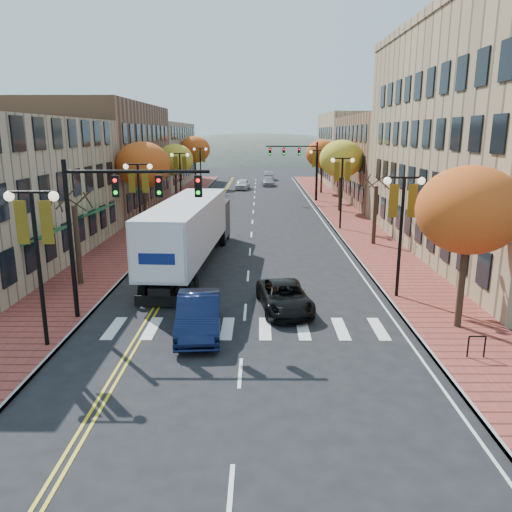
{
  "coord_description": "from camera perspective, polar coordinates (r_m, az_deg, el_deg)",
  "views": [
    {
      "loc": [
        0.66,
        -17.72,
        8.06
      ],
      "look_at": [
        0.49,
        5.91,
        2.2
      ],
      "focal_mm": 35.0,
      "sensor_mm": 36.0,
      "label": 1
    }
  ],
  "objects": [
    {
      "name": "lamp_left_c",
      "position": [
        52.5,
        -8.66,
        9.66
      ],
      "size": [
        1.96,
        0.36,
        6.05
      ],
      "color": "black",
      "rests_on": "ground"
    },
    {
      "name": "navy_sedan",
      "position": [
        20.72,
        -6.55,
        -6.64
      ],
      "size": [
        2.11,
        5.07,
        1.63
      ],
      "primitive_type": "imported",
      "rotation": [
        0.0,
        0.0,
        0.08
      ],
      "color": "black",
      "rests_on": "ground"
    },
    {
      "name": "car_far_oncoming",
      "position": [
        88.49,
        1.44,
        9.19
      ],
      "size": [
        1.65,
        4.63,
        1.52
      ],
      "primitive_type": "imported",
      "rotation": [
        0.0,
        0.0,
        3.13
      ],
      "color": "#A0A0A7",
      "rests_on": "ground"
    },
    {
      "name": "lamp_left_a",
      "position": [
        19.87,
        -23.85,
        1.8
      ],
      "size": [
        1.96,
        0.36,
        6.05
      ],
      "color": "black",
      "rests_on": "ground"
    },
    {
      "name": "lamp_left_d",
      "position": [
        70.3,
        -6.37,
        10.77
      ],
      "size": [
        1.96,
        0.36,
        6.05
      ],
      "color": "black",
      "rests_on": "ground"
    },
    {
      "name": "car_far_silver",
      "position": [
        78.22,
        1.4,
        8.51
      ],
      "size": [
        2.0,
        4.72,
        1.36
      ],
      "primitive_type": "imported",
      "rotation": [
        0.0,
        0.0,
        0.02
      ],
      "color": "#939299",
      "rests_on": "ground"
    },
    {
      "name": "semi_truck",
      "position": [
        30.78,
        -7.34,
        3.32
      ],
      "size": [
        3.69,
        16.92,
        4.2
      ],
      "rotation": [
        0.0,
        0.0,
        -0.06
      ],
      "color": "black",
      "rests_on": "ground"
    },
    {
      "name": "sidewalk_left",
      "position": [
        51.76,
        -10.39,
        4.83
      ],
      "size": [
        4.0,
        85.0,
        0.15
      ],
      "primitive_type": "cube",
      "color": "brown",
      "rests_on": "ground"
    },
    {
      "name": "black_suv",
      "position": [
        23.24,
        3.27,
        -4.69
      ],
      "size": [
        2.79,
        4.94,
        1.3
      ],
      "primitive_type": "imported",
      "rotation": [
        0.0,
        0.0,
        0.14
      ],
      "color": "black",
      "rests_on": "ground"
    },
    {
      "name": "tree_right_b",
      "position": [
        37.14,
        13.42,
        4.55
      ],
      "size": [
        0.28,
        0.28,
        4.2
      ],
      "color": "#382619",
      "rests_on": "sidewalk_right"
    },
    {
      "name": "building_left_far",
      "position": [
        80.75,
        -12.47,
        11.26
      ],
      "size": [
        12.0,
        26.0,
        9.5
      ],
      "primitive_type": "cube",
      "color": "#9E8966",
      "rests_on": "ground"
    },
    {
      "name": "building_right_far",
      "position": [
        83.69,
        12.99,
        11.83
      ],
      "size": [
        15.0,
        20.0,
        11.0
      ],
      "primitive_type": "cube",
      "color": "#9E8966",
      "rests_on": "ground"
    },
    {
      "name": "tree_left_a",
      "position": [
        28.08,
        -19.72,
        1.16
      ],
      "size": [
        0.28,
        0.28,
        4.2
      ],
      "color": "#382619",
      "rests_on": "sidewalk_left"
    },
    {
      "name": "tree_right_a",
      "position": [
        21.63,
        23.18,
        4.81
      ],
      "size": [
        4.16,
        4.16,
        6.69
      ],
      "color": "#382619",
      "rests_on": "sidewalk_right"
    },
    {
      "name": "traffic_mast_far",
      "position": [
        60.0,
        5.1,
        10.88
      ],
      "size": [
        6.1,
        0.34,
        7.0
      ],
      "color": "black",
      "rests_on": "ground"
    },
    {
      "name": "tree_right_d",
      "position": [
        68.29,
        7.57,
        11.49
      ],
      "size": [
        4.35,
        4.35,
        7.0
      ],
      "color": "#382619",
      "rests_on": "sidewalk_right"
    },
    {
      "name": "tree_left_b",
      "position": [
        42.9,
        -12.81,
        10.1
      ],
      "size": [
        4.48,
        4.48,
        7.21
      ],
      "color": "#382619",
      "rests_on": "sidewalk_left"
    },
    {
      "name": "building_left_mid",
      "position": [
        56.61,
        -18.09,
        10.67
      ],
      "size": [
        12.0,
        24.0,
        11.0
      ],
      "primitive_type": "cube",
      "color": "brown",
      "rests_on": "ground"
    },
    {
      "name": "lamp_right_a",
      "position": [
        24.98,
        16.36,
        4.69
      ],
      "size": [
        1.96,
        0.36,
        6.05
      ],
      "color": "black",
      "rests_on": "ground"
    },
    {
      "name": "lamp_right_b",
      "position": [
        42.45,
        9.79,
        8.64
      ],
      "size": [
        1.96,
        0.36,
        6.05
      ],
      "color": "black",
      "rests_on": "ground"
    },
    {
      "name": "ground",
      "position": [
        19.48,
        -1.59,
        -10.52
      ],
      "size": [
        200.0,
        200.0,
        0.0
      ],
      "primitive_type": "plane",
      "color": "black",
      "rests_on": "ground"
    },
    {
      "name": "lamp_right_c",
      "position": [
        60.23,
        7.04,
        10.24
      ],
      "size": [
        1.96,
        0.36,
        6.05
      ],
      "color": "black",
      "rests_on": "ground"
    },
    {
      "name": "sidewalk_right",
      "position": [
        51.53,
        9.75,
        4.81
      ],
      "size": [
        4.0,
        85.0,
        0.15
      ],
      "primitive_type": "cube",
      "color": "brown",
      "rests_on": "ground"
    },
    {
      "name": "lamp_left_b",
      "position": [
        34.9,
        -13.23,
        7.37
      ],
      "size": [
        1.96,
        0.36,
        6.05
      ],
      "color": "black",
      "rests_on": "ground"
    },
    {
      "name": "car_far_white",
      "position": [
        73.14,
        -1.55,
        8.2
      ],
      "size": [
        2.32,
        4.66,
        1.53
      ],
      "primitive_type": "imported",
      "rotation": [
        0.0,
        0.0,
        -0.12
      ],
      "color": "silver",
      "rests_on": "ground"
    },
    {
      "name": "tree_left_c",
      "position": [
        58.6,
        -9.25,
        10.81
      ],
      "size": [
        4.16,
        4.16,
        6.69
      ],
      "color": "#382619",
      "rests_on": "sidewalk_left"
    },
    {
      "name": "tree_left_d",
      "position": [
        76.38,
        -7.01,
        11.98
      ],
      "size": [
        4.61,
        4.61,
        7.42
      ],
      "color": "#382619",
      "rests_on": "sidewalk_left"
    },
    {
      "name": "building_right_mid",
      "position": [
        62.41,
        17.32,
        10.5
      ],
      "size": [
        15.0,
        24.0,
        10.0
      ],
      "primitive_type": "cube",
      "color": "brown",
      "rests_on": "ground"
    },
    {
      "name": "traffic_mast_near",
      "position": [
        21.83,
        -15.98,
        5.13
      ],
      "size": [
        6.1,
        0.35,
        7.0
      ],
      "color": "black",
      "rests_on": "ground"
    },
    {
      "name": "tree_right_c",
      "position": [
        52.46,
        9.73,
        10.88
      ],
      "size": [
        4.48,
        4.48,
        7.21
      ],
      "color": "#382619",
      "rests_on": "sidewalk_right"
    }
  ]
}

